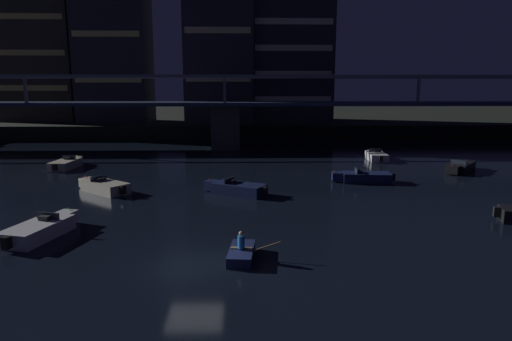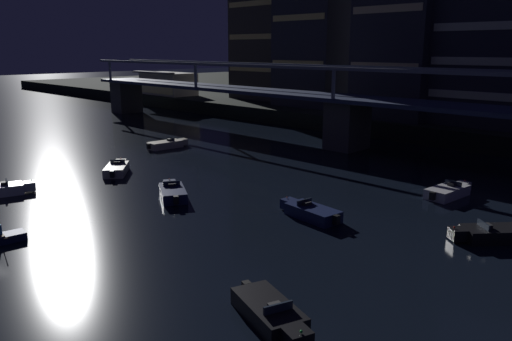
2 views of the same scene
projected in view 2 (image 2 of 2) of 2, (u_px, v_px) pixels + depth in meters
far_riverbank at (500, 106)px, 90.36m from camera, size 240.00×80.00×2.20m
river_bridge at (348, 109)px, 56.55m from camera, size 101.99×6.40×9.38m
tower_west_low at (268, 20)px, 89.73m from camera, size 12.55×8.19×28.48m
tower_east_tall at (504, 43)px, 60.11m from camera, size 12.78×13.34×19.85m
waterfront_pavilion at (168, 83)px, 100.40m from camera, size 12.40×7.40×4.70m
speedboat_near_right at (271, 313)px, 21.04m from camera, size 5.14×2.94×1.16m
speedboat_mid_left at (449, 191)px, 38.95m from camera, size 2.13×5.23×1.16m
speedboat_mid_center at (311, 212)px, 34.09m from camera, size 5.23×2.22×1.16m
speedboat_mid_right at (167, 144)px, 58.12m from camera, size 2.08×5.23×1.16m
speedboat_far_left at (173, 192)px, 38.72m from camera, size 4.87×3.59×1.16m
speedboat_far_center at (493, 234)px, 30.08m from camera, size 4.20×4.55×1.16m
speedboat_far_right at (117, 169)px, 46.29m from camera, size 4.60×4.13×1.16m
dinghy_with_paddler at (2, 238)px, 29.72m from camera, size 2.48×2.70×1.36m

